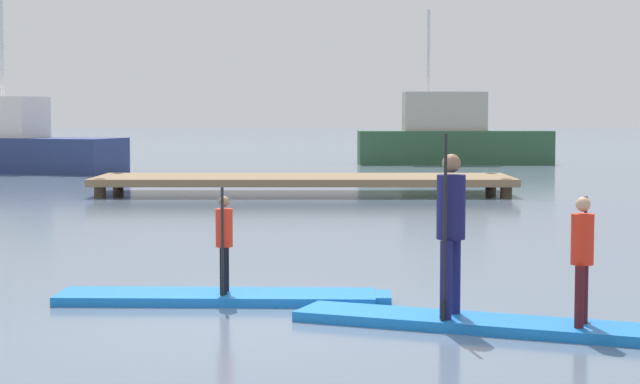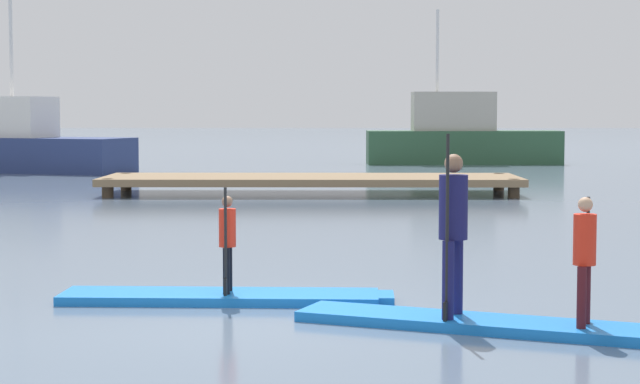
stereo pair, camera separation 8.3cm
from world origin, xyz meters
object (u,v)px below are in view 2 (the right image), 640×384
object	(u,v)px
paddler_adult	(453,224)
paddler_child_front	(585,254)
fishing_boat_green_midground	(461,137)
paddler_child_solo	(227,239)
paddleboard_far	(487,324)
paddleboard_near	(227,297)

from	to	relation	value
paddler_adult	paddler_child_front	bearing A→B (deg)	-21.00
paddler_child_front	fishing_boat_green_midground	bearing A→B (deg)	85.30
paddler_child_solo	paddleboard_far	distance (m)	3.09
paddler_adult	paddler_child_front	xyz separation A→B (m)	(1.16, -0.45, -0.23)
paddleboard_near	fishing_boat_green_midground	bearing A→B (deg)	78.74
paddler_child_front	fishing_boat_green_midground	distance (m)	32.97
paddler_adult	paddler_child_front	distance (m)	1.27
paddleboard_near	paddler_adult	size ratio (longest dim) A/B	2.06
paddleboard_far	fishing_boat_green_midground	world-z (taller)	fishing_boat_green_midground
paddler_child_solo	fishing_boat_green_midground	world-z (taller)	fishing_boat_green_midground
paddler_child_solo	paddler_adult	distance (m)	2.70
paddleboard_near	fishing_boat_green_midground	xyz separation A→B (m)	(6.18, 31.02, 0.99)
paddleboard_near	paddler_child_front	bearing A→B (deg)	-27.92
paddler_child_solo	paddleboard_far	xyz separation A→B (m)	(2.62, -1.50, -0.64)
paddleboard_near	paddler_child_front	distance (m)	4.00
paddleboard_far	paddler_child_front	xyz separation A→B (m)	(0.84, -0.33, 0.72)
fishing_boat_green_midground	paddleboard_far	bearing A→B (deg)	-96.22
paddleboard_near	paddler_child_solo	distance (m)	0.64
paddler_adult	fishing_boat_green_midground	xyz separation A→B (m)	(3.87, 32.42, 0.04)
paddler_child_front	paddleboard_near	bearing A→B (deg)	152.08
paddler_child_solo	paddler_adult	bearing A→B (deg)	-30.99
fishing_boat_green_midground	paddler_adult	bearing A→B (deg)	-96.80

